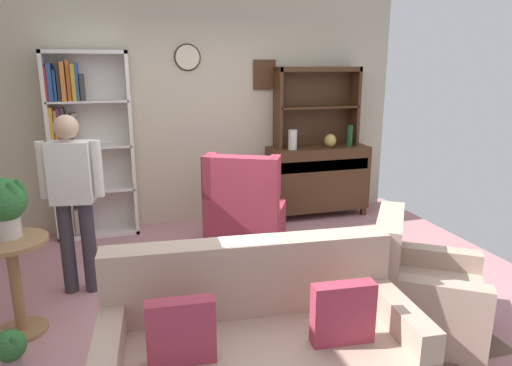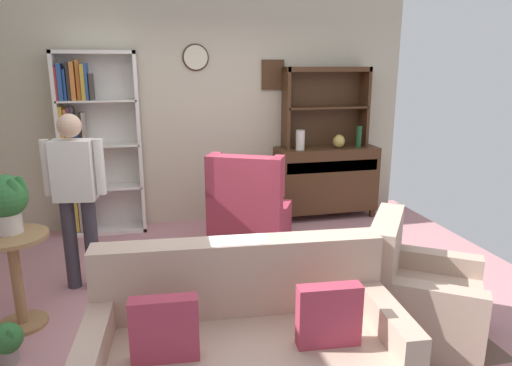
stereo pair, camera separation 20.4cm
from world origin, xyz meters
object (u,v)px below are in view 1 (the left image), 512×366
(person_reading, at_px, (73,192))
(potted_plant_small, at_px, (9,348))
(couch_floral, at_px, (258,350))
(armchair_floral, at_px, (420,294))
(sideboard_hutch, at_px, (317,96))
(wingback_chair, at_px, (245,213))
(vase_round, at_px, (330,141))
(sideboard, at_px, (317,178))
(coffee_table, at_px, (264,283))
(book_stack, at_px, (254,275))
(bookshelf, at_px, (84,145))
(plant_stand, at_px, (15,276))
(potted_plant_large, at_px, (3,203))
(bottle_wine, at_px, (350,136))
(vase_tall, at_px, (293,140))

(person_reading, bearing_deg, potted_plant_small, -109.71)
(couch_floral, height_order, armchair_floral, couch_floral)
(sideboard_hutch, xyz_separation_m, wingback_chair, (-1.20, -0.89, -1.18))
(vase_round, bearing_deg, sideboard, 152.83)
(person_reading, distance_m, coffee_table, 1.78)
(potted_plant_small, xyz_separation_m, book_stack, (1.66, 0.02, 0.27))
(potted_plant_small, distance_m, book_stack, 1.69)
(sideboard, distance_m, wingback_chair, 1.44)
(potted_plant_small, bearing_deg, bookshelf, 81.09)
(plant_stand, bearing_deg, potted_plant_small, -87.61)
(person_reading, bearing_deg, vase_round, 23.46)
(bookshelf, distance_m, person_reading, 1.46)
(bookshelf, height_order, plant_stand, bookshelf)
(wingback_chair, distance_m, potted_plant_large, 2.42)
(wingback_chair, distance_m, coffee_table, 1.59)
(bookshelf, xyz_separation_m, potted_plant_small, (-0.39, -2.49, -0.90))
(bottle_wine, distance_m, armchair_floral, 2.86)
(sideboard, bearing_deg, couch_floral, -119.47)
(potted_plant_small, relative_size, coffee_table, 0.36)
(armchair_floral, bearing_deg, bottle_wine, 73.96)
(vase_round, relative_size, book_stack, 0.95)
(vase_tall, height_order, bottle_wine, bottle_wine)
(bottle_wine, bearing_deg, vase_tall, 179.34)
(wingback_chair, height_order, potted_plant_small, wingback_chair)
(armchair_floral, xyz_separation_m, potted_plant_large, (-2.90, 0.86, 0.71))
(vase_round, height_order, plant_stand, vase_round)
(bookshelf, xyz_separation_m, couch_floral, (1.10, -3.17, -0.76))
(wingback_chair, relative_size, book_stack, 5.95)
(bookshelf, relative_size, bottle_wine, 7.62)
(sideboard_hutch, distance_m, book_stack, 3.15)
(wingback_chair, bearing_deg, sideboard_hutch, 36.73)
(armchair_floral, distance_m, potted_plant_small, 2.88)
(sideboard, distance_m, potted_plant_large, 3.80)
(bookshelf, relative_size, vase_tall, 8.55)
(potted_plant_small, height_order, coffee_table, coffee_table)
(couch_floral, relative_size, plant_stand, 2.51)
(armchair_floral, height_order, coffee_table, armchair_floral)
(sideboard_hutch, bearing_deg, potted_plant_small, -142.09)
(potted_plant_large, bearing_deg, vase_round, 28.06)
(bookshelf, bearing_deg, book_stack, -62.74)
(sideboard, relative_size, coffee_table, 1.62)
(coffee_table, distance_m, book_stack, 0.13)
(vase_round, xyz_separation_m, potted_plant_small, (-3.36, -2.34, -0.84))
(vase_tall, xyz_separation_m, armchair_floral, (0.02, -2.66, -0.75))
(armchair_floral, bearing_deg, coffee_table, 160.56)
(bookshelf, height_order, book_stack, bookshelf)
(couch_floral, relative_size, potted_plant_large, 4.23)
(plant_stand, xyz_separation_m, person_reading, (0.39, 0.57, 0.45))
(vase_round, xyz_separation_m, potted_plant_large, (-3.40, -1.81, -0.00))
(sideboard, height_order, vase_round, vase_round)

